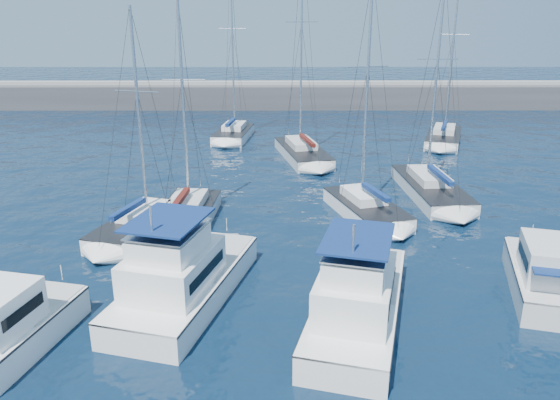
{
  "coord_description": "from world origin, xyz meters",
  "views": [
    {
      "loc": [
        -2.82,
        -22.32,
        12.1
      ],
      "look_at": [
        -2.73,
        4.18,
        3.0
      ],
      "focal_mm": 35.0,
      "sensor_mm": 36.0,
      "label": 1
    }
  ],
  "objects_px": {
    "motor_yacht_stbd_outer": "(545,276)",
    "sailboat_mid_a": "(142,225)",
    "sailboat_mid_c": "(366,208)",
    "sailboat_mid_d": "(431,188)",
    "sailboat_back_a": "(233,133)",
    "sailboat_back_c": "(444,137)",
    "motor_yacht_port_inner": "(182,279)",
    "motor_yacht_stbd_inner": "(357,301)",
    "sailboat_back_b": "(302,152)",
    "motor_yacht_port_outer": "(9,328)",
    "sailboat_mid_b": "(187,214)"
  },
  "relations": [
    {
      "from": "motor_yacht_stbd_outer",
      "to": "sailboat_mid_a",
      "type": "xyz_separation_m",
      "value": [
        -19.81,
        7.33,
        -0.43
      ]
    },
    {
      "from": "sailboat_mid_a",
      "to": "sailboat_mid_c",
      "type": "distance_m",
      "value": 13.67
    },
    {
      "from": "sailboat_mid_c",
      "to": "sailboat_mid_d",
      "type": "relative_size",
      "value": 0.99
    },
    {
      "from": "sailboat_back_a",
      "to": "sailboat_back_c",
      "type": "height_order",
      "value": "sailboat_back_a"
    },
    {
      "from": "motor_yacht_port_inner",
      "to": "sailboat_back_a",
      "type": "relative_size",
      "value": 0.59
    },
    {
      "from": "sailboat_mid_d",
      "to": "sailboat_back_c",
      "type": "bearing_deg",
      "value": 67.85
    },
    {
      "from": "sailboat_mid_a",
      "to": "sailboat_mid_c",
      "type": "xyz_separation_m",
      "value": [
        13.36,
        2.88,
        0.03
      ]
    },
    {
      "from": "motor_yacht_stbd_inner",
      "to": "sailboat_mid_c",
      "type": "xyz_separation_m",
      "value": [
        2.31,
        12.69,
        -0.6
      ]
    },
    {
      "from": "motor_yacht_stbd_outer",
      "to": "sailboat_back_b",
      "type": "relative_size",
      "value": 0.4
    },
    {
      "from": "motor_yacht_stbd_outer",
      "to": "sailboat_mid_c",
      "type": "distance_m",
      "value": 12.08
    },
    {
      "from": "motor_yacht_port_inner",
      "to": "sailboat_back_a",
      "type": "xyz_separation_m",
      "value": [
        -0.33,
        33.02,
        -0.57
      ]
    },
    {
      "from": "sailboat_mid_d",
      "to": "motor_yacht_port_outer",
      "type": "bearing_deg",
      "value": -141.55
    },
    {
      "from": "motor_yacht_port_inner",
      "to": "sailboat_mid_d",
      "type": "relative_size",
      "value": 0.68
    },
    {
      "from": "sailboat_mid_a",
      "to": "motor_yacht_port_inner",
      "type": "bearing_deg",
      "value": -48.34
    },
    {
      "from": "sailboat_back_c",
      "to": "motor_yacht_stbd_inner",
      "type": "bearing_deg",
      "value": -92.14
    },
    {
      "from": "sailboat_mid_b",
      "to": "sailboat_back_c",
      "type": "height_order",
      "value": "sailboat_back_c"
    },
    {
      "from": "motor_yacht_stbd_outer",
      "to": "sailboat_mid_c",
      "type": "height_order",
      "value": "sailboat_mid_c"
    },
    {
      "from": "motor_yacht_stbd_inner",
      "to": "motor_yacht_stbd_outer",
      "type": "height_order",
      "value": "motor_yacht_stbd_inner"
    },
    {
      "from": "motor_yacht_port_outer",
      "to": "sailboat_back_b",
      "type": "bearing_deg",
      "value": 79.98
    },
    {
      "from": "motor_yacht_port_inner",
      "to": "motor_yacht_stbd_inner",
      "type": "distance_m",
      "value": 7.62
    },
    {
      "from": "motor_yacht_stbd_inner",
      "to": "sailboat_back_b",
      "type": "distance_m",
      "value": 27.2
    },
    {
      "from": "motor_yacht_port_inner",
      "to": "sailboat_mid_d",
      "type": "bearing_deg",
      "value": 60.33
    },
    {
      "from": "motor_yacht_port_inner",
      "to": "sailboat_mid_c",
      "type": "height_order",
      "value": "sailboat_mid_c"
    },
    {
      "from": "motor_yacht_stbd_outer",
      "to": "sailboat_mid_a",
      "type": "distance_m",
      "value": 21.13
    },
    {
      "from": "sailboat_back_c",
      "to": "sailboat_mid_c",
      "type": "bearing_deg",
      "value": -98.35
    },
    {
      "from": "sailboat_back_b",
      "to": "motor_yacht_stbd_outer",
      "type": "bearing_deg",
      "value": -80.03
    },
    {
      "from": "sailboat_mid_c",
      "to": "motor_yacht_stbd_outer",
      "type": "bearing_deg",
      "value": -74.51
    },
    {
      "from": "sailboat_back_c",
      "to": "motor_yacht_port_outer",
      "type": "bearing_deg",
      "value": -107.72
    },
    {
      "from": "sailboat_mid_b",
      "to": "sailboat_back_c",
      "type": "distance_m",
      "value": 30.69
    },
    {
      "from": "motor_yacht_port_outer",
      "to": "sailboat_mid_b",
      "type": "relative_size",
      "value": 0.47
    },
    {
      "from": "motor_yacht_stbd_inner",
      "to": "sailboat_back_c",
      "type": "bearing_deg",
      "value": 83.69
    },
    {
      "from": "sailboat_mid_b",
      "to": "sailboat_back_b",
      "type": "xyz_separation_m",
      "value": [
        7.69,
        15.46,
        0.03
      ]
    },
    {
      "from": "sailboat_back_a",
      "to": "sailboat_back_b",
      "type": "relative_size",
      "value": 0.93
    },
    {
      "from": "motor_yacht_stbd_outer",
      "to": "sailboat_mid_b",
      "type": "xyz_separation_m",
      "value": [
        -17.5,
        9.23,
        -0.43
      ]
    },
    {
      "from": "motor_yacht_port_outer",
      "to": "sailboat_mid_a",
      "type": "distance_m",
      "value": 11.7
    },
    {
      "from": "motor_yacht_stbd_outer",
      "to": "motor_yacht_stbd_inner",
      "type": "bearing_deg",
      "value": -148.62
    },
    {
      "from": "sailboat_mid_a",
      "to": "sailboat_back_c",
      "type": "bearing_deg",
      "value": 60.93
    },
    {
      "from": "motor_yacht_stbd_outer",
      "to": "sailboat_mid_c",
      "type": "relative_size",
      "value": 0.5
    },
    {
      "from": "motor_yacht_stbd_inner",
      "to": "sailboat_mid_b",
      "type": "bearing_deg",
      "value": 141.98
    },
    {
      "from": "motor_yacht_port_outer",
      "to": "motor_yacht_port_inner",
      "type": "bearing_deg",
      "value": 43.98
    },
    {
      "from": "sailboat_back_c",
      "to": "sailboat_back_a",
      "type": "bearing_deg",
      "value": -165.16
    },
    {
      "from": "motor_yacht_stbd_outer",
      "to": "motor_yacht_port_outer",
      "type": "bearing_deg",
      "value": -153.81
    },
    {
      "from": "sailboat_mid_c",
      "to": "sailboat_back_c",
      "type": "relative_size",
      "value": 0.89
    },
    {
      "from": "sailboat_mid_d",
      "to": "sailboat_mid_a",
      "type": "bearing_deg",
      "value": -162.55
    },
    {
      "from": "motor_yacht_stbd_inner",
      "to": "sailboat_back_c",
      "type": "relative_size",
      "value": 0.62
    },
    {
      "from": "sailboat_mid_c",
      "to": "sailboat_back_c",
      "type": "distance_m",
      "value": 23.22
    },
    {
      "from": "sailboat_mid_c",
      "to": "sailboat_back_b",
      "type": "distance_m",
      "value": 14.86
    },
    {
      "from": "motor_yacht_port_inner",
      "to": "sailboat_mid_c",
      "type": "bearing_deg",
      "value": 63.33
    },
    {
      "from": "sailboat_mid_c",
      "to": "motor_yacht_port_outer",
      "type": "bearing_deg",
      "value": -154.14
    },
    {
      "from": "sailboat_back_b",
      "to": "sailboat_mid_d",
      "type": "bearing_deg",
      "value": -62.31
    }
  ]
}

